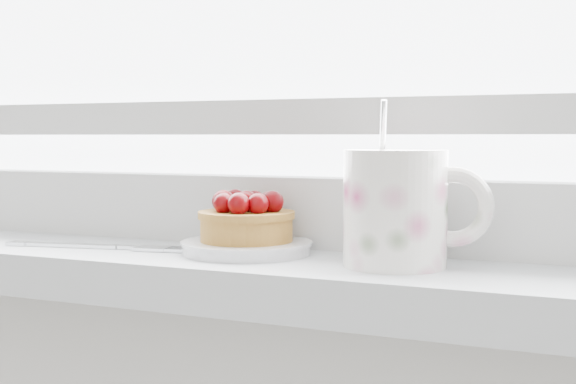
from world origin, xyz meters
The scene contains 4 objects.
saucer centered at (-0.01, 1.90, 0.95)m, with size 0.12×0.12×0.01m, color silver.
raspberry_tart centered at (-0.01, 1.90, 0.97)m, with size 0.09×0.09×0.05m.
floral_mug centered at (0.15, 1.88, 0.99)m, with size 0.13×0.10×0.14m.
fork centered at (-0.15, 1.87, 0.94)m, with size 0.21×0.06×0.00m.
Camera 1 is at (0.34, 1.23, 1.05)m, focal length 50.00 mm.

